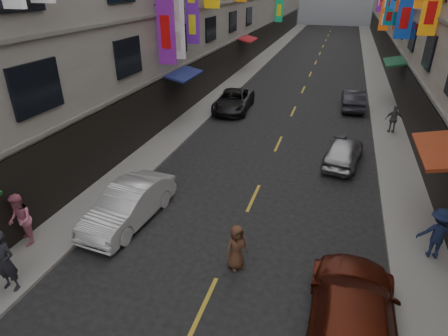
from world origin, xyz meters
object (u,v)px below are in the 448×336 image
Objects in this scene: car_right_near at (352,319)px; car_right_far at (353,99)px; car_left_far at (234,101)px; pedestrian_lfar at (20,220)px; pedestrian_rfar at (394,119)px; pedestrian_crossing at (237,247)px; car_left_mid at (129,204)px; pedestrian_rnear at (438,233)px; scooter_far_right at (340,145)px; pedestrian_lnear at (4,262)px; car_right_mid at (344,152)px.

car_right_near reaches higher than car_right_far.
pedestrian_lfar reaches higher than car_left_far.
pedestrian_rfar is at bearing 114.35° from car_right_far.
car_right_near is at bearing 33.17° from pedestrian_lfar.
car_left_far is 15.88m from pedestrian_crossing.
car_left_mid is at bearing 115.55° from pedestrian_crossing.
pedestrian_rnear is (10.31, -13.02, 0.32)m from car_left_far.
car_right_far is at bearing -80.56° from scooter_far_right.
pedestrian_crossing is (4.44, -15.25, 0.09)m from car_left_far.
pedestrian_lnear is at bearing 69.59° from scooter_far_right.
pedestrian_rnear is at bearing -55.00° from car_left_far.
car_left_mid is at bearing -93.37° from car_left_far.
car_right_near reaches higher than car_left_mid.
pedestrian_rnear is at bearing -121.64° from car_right_near.
pedestrian_lfar reaches higher than car_left_mid.
pedestrian_lnear is at bearing 24.14° from pedestrian_rnear.
car_left_far is 18.19m from pedestrian_lnear.
pedestrian_lnear reaches higher than scooter_far_right.
scooter_far_right is at bearing 85.27° from pedestrian_lfar.
pedestrian_lfar is at bearing 59.37° from car_right_far.
pedestrian_rfar reaches higher than car_left_mid.
pedestrian_rnear reaches higher than car_right_mid.
car_left_mid is 1.14× the size of car_right_mid.
scooter_far_right is at bearing 83.75° from car_right_far.
pedestrian_crossing is at bearing -77.15° from car_left_far.
car_left_mid is 1.07× the size of car_right_far.
car_right_far is 2.13× the size of pedestrian_lnear.
car_right_mid is at bearing -45.07° from car_left_far.
car_right_near is at bearing 101.20° from car_right_mid.
car_right_near is (7.81, -3.03, 0.05)m from car_left_mid.
car_left_mid reaches higher than car_left_far.
pedestrian_rfar is at bearing -109.09° from car_right_mid.
car_left_far is at bearing 17.45° from car_right_far.
pedestrian_rfar is 1.07× the size of pedestrian_crossing.
car_right_near is at bearing 72.00° from pedestrian_rfar.
car_right_far is (0.01, 19.79, -0.10)m from car_right_near.
car_left_mid is 13.99m from car_left_far.
car_right_mid is 5.59m from pedestrian_rfar.
pedestrian_lnear reaches higher than pedestrian_rfar.
car_right_mid is 2.20× the size of pedestrian_rnear.
car_right_near is 10.42m from pedestrian_lfar.
car_right_near is 1.30× the size of car_right_far.
car_left_mid is 8.37m from car_right_near.
pedestrian_lfar reaches higher than car_right_far.
car_left_far is 10.17m from pedestrian_rfar.
car_right_near is 15.51m from pedestrian_rfar.
car_right_far is 2.50× the size of pedestrian_rfar.
car_right_mid reaches higher than scooter_far_right.
car_left_far is at bearing 94.72° from car_left_mid.
scooter_far_right is at bearing -86.73° from car_right_near.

